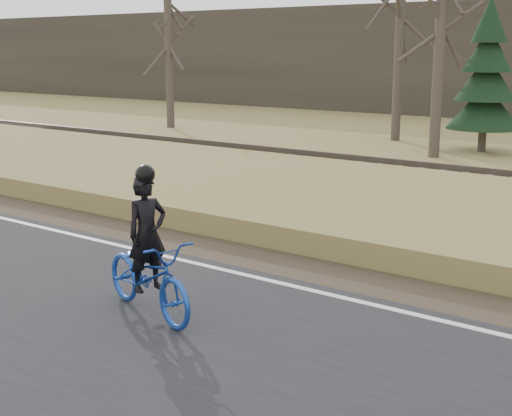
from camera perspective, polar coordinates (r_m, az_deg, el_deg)
The scene contains 12 objects.
ground at distance 10.89m, azimuth 1.03°, elevation -6.55°, with size 120.00×120.00×0.00m, color olive.
road at distance 9.10m, azimuth -8.34°, elevation -10.46°, with size 120.00×6.00×0.06m, color black.
edge_line at distance 11.02m, azimuth 1.64°, elevation -5.95°, with size 120.00×0.12×0.01m, color silver.
shoulder at distance 11.83m, azimuth 4.43°, elevation -4.90°, with size 120.00×1.60×0.04m, color #473A2B.
embankment at distance 14.31m, azimuth 10.88°, elevation -1.16°, with size 120.00×5.00×0.44m, color olive.
ballast at distance 17.74m, azimuth 16.26°, elevation 1.24°, with size 120.00×3.00×0.45m, color slate.
railroad at distance 17.69m, azimuth 16.32°, elevation 2.20°, with size 120.00×2.40×0.29m.
cyclist at distance 9.66m, azimuth -8.61°, elevation -4.77°, with size 2.18×1.25×2.05m.
bare_tree_far_left at distance 33.30m, azimuth -6.99°, elevation 12.46°, with size 0.36×0.36×7.05m, color #4E4339.
bare_tree_left at distance 28.87m, azimuth 11.43°, elevation 13.71°, with size 0.36×0.36×8.48m, color #4E4339.
bare_tree_near_left at distance 24.55m, azimuth 14.44°, elevation 11.82°, with size 0.36×0.36×6.78m, color #4E4339.
conifer at distance 26.43m, azimuth 17.94°, elevation 9.77°, with size 2.60×2.60×5.35m.
Camera 1 is at (5.98, -8.37, 3.58)m, focal length 50.00 mm.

